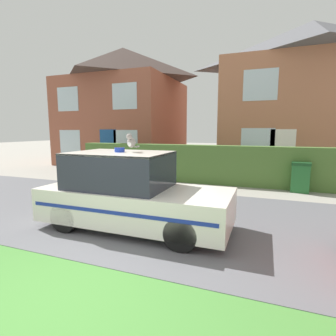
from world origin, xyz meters
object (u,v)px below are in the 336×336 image
at_px(police_car, 130,193).
at_px(cat, 131,142).
at_px(house_right, 308,97).
at_px(wheelie_bin, 301,177).
at_px(house_left, 124,105).

relative_size(police_car, cat, 11.53).
bearing_deg(house_right, police_car, -113.35).
bearing_deg(cat, wheelie_bin, 139.10).
xyz_separation_m(police_car, house_right, (4.40, 10.19, 2.94)).
height_order(cat, house_left, house_left).
bearing_deg(wheelie_bin, cat, -120.82).
bearing_deg(wheelie_bin, house_left, 158.35).
relative_size(police_car, house_right, 0.48).
bearing_deg(wheelie_bin, police_car, -120.39).
bearing_deg(police_car, house_left, 120.22).
bearing_deg(wheelie_bin, house_right, 89.41).
height_order(house_left, wheelie_bin, house_left).
relative_size(cat, wheelie_bin, 0.34).
xyz_separation_m(police_car, wheelie_bin, (3.73, 4.95, -0.24)).
xyz_separation_m(cat, house_left, (-6.01, 10.12, 1.81)).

